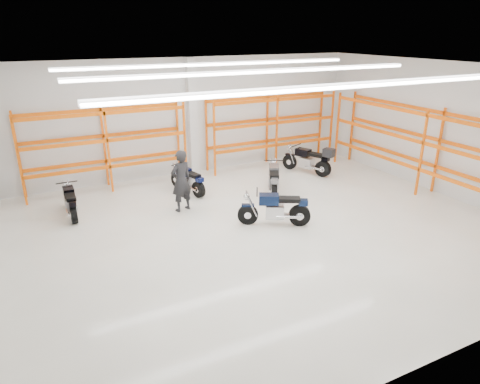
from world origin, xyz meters
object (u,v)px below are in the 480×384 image
motorcycle_back_a (71,203)px  motorcycle_back_c (274,180)px  standing_man (181,181)px  motorcycle_back_b (188,181)px  motorcycle_main (277,209)px  motorcycle_back_d (311,160)px  structural_column (192,118)px

motorcycle_back_a → motorcycle_back_c: 6.71m
motorcycle_back_c → standing_man: 3.42m
motorcycle_back_c → standing_man: bearing=179.8°
motorcycle_back_c → motorcycle_back_b: bearing=151.8°
motorcycle_main → motorcycle_back_a: (-5.38, 3.41, -0.05)m
motorcycle_back_c → motorcycle_back_d: motorcycle_back_d is taller
motorcycle_main → structural_column: bearing=94.2°
motorcycle_back_a → motorcycle_main: bearing=-32.3°
motorcycle_back_d → motorcycle_main: bearing=-136.0°
motorcycle_back_d → standing_man: size_ratio=1.09×
motorcycle_back_a → motorcycle_back_c: size_ratio=0.99×
motorcycle_back_c → structural_column: size_ratio=0.43×
motorcycle_back_c → motorcycle_back_d: bearing=27.3°
motorcycle_main → structural_column: (-0.43, 5.77, 1.75)m
motorcycle_back_a → motorcycle_back_d: bearing=1.0°
motorcycle_main → standing_man: standing_man is taller
motorcycle_main → motorcycle_back_c: motorcycle_main is taller
motorcycle_back_b → structural_column: 2.90m
motorcycle_main → motorcycle_back_b: motorcycle_main is taller
motorcycle_back_b → motorcycle_back_c: 3.02m
motorcycle_main → motorcycle_back_c: 2.61m
motorcycle_back_b → motorcycle_main: bearing=-69.1°
motorcycle_back_a → motorcycle_back_b: motorcycle_back_b is taller
motorcycle_back_b → motorcycle_back_c: bearing=-28.2°
motorcycle_back_d → structural_column: bearing=151.9°
motorcycle_back_b → structural_column: (0.99, 2.05, 1.80)m
motorcycle_back_c → structural_column: 4.23m
motorcycle_back_c → standing_man: standing_man is taller
motorcycle_back_b → motorcycle_back_c: motorcycle_back_c is taller
motorcycle_back_b → motorcycle_back_d: size_ratio=0.89×
standing_man → motorcycle_main: bearing=116.9°
motorcycle_back_b → motorcycle_back_d: (5.11, -0.15, 0.11)m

